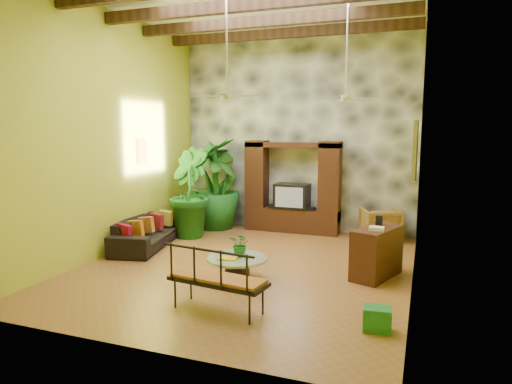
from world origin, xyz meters
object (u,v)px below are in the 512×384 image
at_px(entertainment_center, 292,194).
at_px(tall_plant_a, 218,185).
at_px(tall_plant_b, 188,192).
at_px(ceiling_fan_front, 227,83).
at_px(green_bin, 377,319).
at_px(ceiling_fan_back, 346,87).
at_px(iron_bench, 216,277).
at_px(tall_plant_c, 215,184).
at_px(coffee_table, 237,266).
at_px(wicker_armchair, 380,224).
at_px(sofa, 146,232).
at_px(side_console, 377,252).

bearing_deg(entertainment_center, tall_plant_a, -172.36).
xyz_separation_m(entertainment_center, tall_plant_b, (-2.23, -1.35, 0.12)).
bearing_deg(ceiling_fan_front, green_bin, -29.32).
bearing_deg(ceiling_fan_back, tall_plant_b, 171.26).
distance_m(tall_plant_b, iron_bench, 4.81).
height_order(ceiling_fan_front, tall_plant_c, ceiling_fan_front).
bearing_deg(green_bin, coffee_table, 154.19).
relative_size(tall_plant_a, tall_plant_c, 0.96).
bearing_deg(tall_plant_b, tall_plant_c, 77.56).
bearing_deg(tall_plant_c, tall_plant_a, 37.51).
bearing_deg(wicker_armchair, ceiling_fan_back, 49.50).
bearing_deg(iron_bench, tall_plant_c, 122.96).
bearing_deg(tall_plant_a, tall_plant_c, -142.49).
bearing_deg(entertainment_center, sofa, -135.44).
height_order(entertainment_center, ceiling_fan_front, ceiling_fan_front).
relative_size(tall_plant_a, side_console, 2.04).
distance_m(entertainment_center, ceiling_fan_front, 4.30).
bearing_deg(tall_plant_a, iron_bench, -65.18).
bearing_deg(sofa, ceiling_fan_front, -123.89).
bearing_deg(green_bin, tall_plant_a, 133.26).
height_order(entertainment_center, green_bin, entertainment_center).
distance_m(ceiling_fan_back, wicker_armchair, 3.55).
relative_size(entertainment_center, wicker_armchair, 2.85).
relative_size(ceiling_fan_back, side_console, 1.67).
relative_size(tall_plant_c, green_bin, 6.57).
height_order(sofa, side_console, side_console).
bearing_deg(ceiling_fan_front, tall_plant_a, 118.13).
height_order(ceiling_fan_front, sofa, ceiling_fan_front).
bearing_deg(tall_plant_b, entertainment_center, 31.13).
bearing_deg(green_bin, tall_plant_c, 133.79).
height_order(ceiling_fan_back, tall_plant_a, ceiling_fan_back).
distance_m(entertainment_center, coffee_table, 3.98).
bearing_deg(tall_plant_c, wicker_armchair, 1.89).
bearing_deg(side_console, coffee_table, -135.95).
distance_m(wicker_armchair, tall_plant_c, 4.27).
distance_m(entertainment_center, ceiling_fan_back, 3.50).
bearing_deg(tall_plant_c, green_bin, -46.21).
distance_m(wicker_armchair, iron_bench, 5.48).
height_order(ceiling_fan_back, tall_plant_b, ceiling_fan_back).
bearing_deg(ceiling_fan_back, entertainment_center, 129.57).
distance_m(ceiling_fan_back, tall_plant_c, 4.54).
relative_size(wicker_armchair, tall_plant_c, 0.36).
xyz_separation_m(wicker_armchair, tall_plant_c, (-4.19, -0.14, 0.80)).
distance_m(ceiling_fan_front, iron_bench, 3.43).
relative_size(ceiling_fan_front, wicker_armchair, 2.21).
xyz_separation_m(ceiling_fan_back, iron_bench, (-1.20, -3.40, -2.86)).
distance_m(ceiling_fan_back, coffee_table, 4.00).
height_order(ceiling_fan_front, tall_plant_b, ceiling_fan_front).
xyz_separation_m(wicker_armchair, tall_plant_b, (-4.42, -1.19, 0.70)).
bearing_deg(iron_bench, ceiling_fan_front, 115.86).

